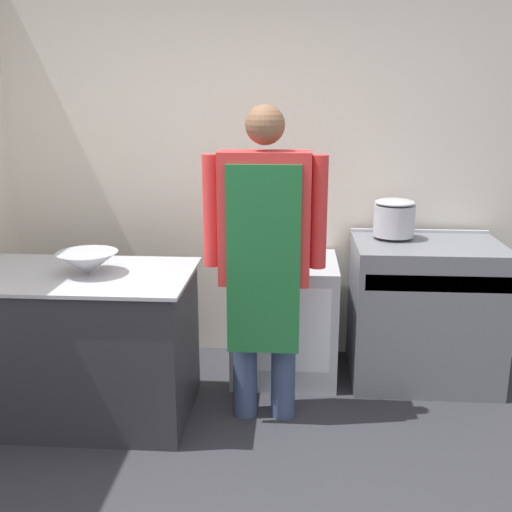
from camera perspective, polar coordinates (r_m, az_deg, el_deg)
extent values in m
cube|color=silver|center=(4.17, -0.63, 8.51)|extent=(8.00, 0.05, 2.70)
cube|color=#2D2D33|center=(3.65, -16.92, -8.22)|extent=(1.33, 0.75, 0.84)
cube|color=#B2B5BC|center=(3.51, -17.45, -1.71)|extent=(1.38, 0.78, 0.02)
cube|color=slate|center=(4.05, 15.69, -5.17)|extent=(0.93, 0.66, 0.92)
cube|color=#B2B5BC|center=(3.67, 16.96, -2.50)|extent=(0.85, 0.03, 0.10)
cube|color=#B2B5BC|center=(4.22, 15.31, 2.32)|extent=(0.93, 0.03, 0.02)
cube|color=#A8ADB2|center=(4.02, 2.73, -5.85)|extent=(0.68, 0.66, 0.78)
cube|color=silver|center=(3.71, 2.63, -7.04)|extent=(0.57, 0.02, 0.55)
cylinder|color=#38476B|center=(3.48, -1.06, -8.87)|extent=(0.14, 0.14, 0.82)
cylinder|color=#38476B|center=(3.47, 2.63, -8.97)|extent=(0.14, 0.14, 0.82)
cube|color=red|center=(3.24, 0.83, 3.61)|extent=(0.49, 0.22, 0.72)
cube|color=#1E6633|center=(3.17, 0.69, -0.59)|extent=(0.39, 0.02, 1.03)
cylinder|color=red|center=(3.27, -4.29, 4.29)|extent=(0.09, 0.09, 0.61)
cylinder|color=red|center=(3.23, 6.01, 4.15)|extent=(0.09, 0.09, 0.61)
sphere|color=brown|center=(3.18, 0.86, 12.39)|extent=(0.21, 0.21, 0.21)
cone|color=#B2B5BC|center=(3.44, -15.73, -0.65)|extent=(0.34, 0.34, 0.12)
cylinder|color=#B2B5BC|center=(3.97, 13.01, 3.32)|extent=(0.26, 0.26, 0.20)
ellipsoid|color=#B2B5BC|center=(3.95, 13.11, 5.00)|extent=(0.26, 0.26, 0.05)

